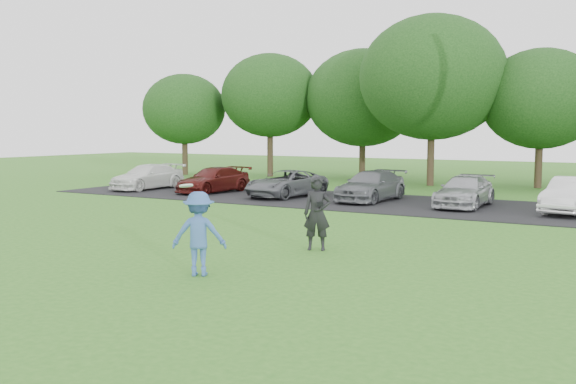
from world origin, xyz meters
TOP-DOWN VIEW (x-y plane):
  - ground at (0.00, 0.00)m, footprint 100.00×100.00m
  - parking_lot at (0.00, 13.00)m, footprint 32.00×6.50m
  - frisbee_player at (0.30, -0.53)m, footprint 1.24×1.06m
  - camera_bystander at (1.09, 3.00)m, footprint 0.75×0.62m
  - parked_cars at (0.28, 13.04)m, footprint 28.15×4.78m
  - tree_row at (1.51, 22.76)m, footprint 42.39×9.85m

SIDE VIEW (x-z plane):
  - ground at x=0.00m, z-range 0.00..0.00m
  - parking_lot at x=0.00m, z-range 0.00..0.03m
  - parked_cars at x=0.28m, z-range 0.00..1.22m
  - frisbee_player at x=0.30m, z-range -0.09..1.76m
  - camera_bystander at x=1.09m, z-range 0.00..1.76m
  - tree_row at x=1.51m, z-range 0.59..9.23m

